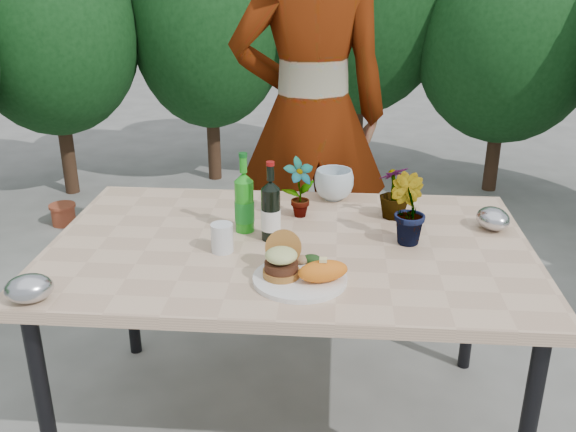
# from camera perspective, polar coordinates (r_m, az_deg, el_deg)

# --- Properties ---
(ground) EXTENTS (80.00, 80.00, 0.00)m
(ground) POSITION_cam_1_polar(r_m,az_deg,el_deg) (2.55, 0.15, -17.88)
(ground) COLOR slate
(ground) RESTS_ON ground
(patio_table) EXTENTS (1.60, 1.00, 0.75)m
(patio_table) POSITION_cam_1_polar(r_m,az_deg,el_deg) (2.17, 0.16, -3.78)
(patio_table) COLOR #D2AE8C
(patio_table) RESTS_ON ground
(shrub_hedge) EXTENTS (6.87, 5.08, 2.27)m
(shrub_hedge) POSITION_cam_1_polar(r_m,az_deg,el_deg) (3.62, 0.12, 14.09)
(shrub_hedge) COLOR #382316
(shrub_hedge) RESTS_ON ground
(dinner_plate) EXTENTS (0.28, 0.28, 0.01)m
(dinner_plate) POSITION_cam_1_polar(r_m,az_deg,el_deg) (1.90, 1.06, -5.60)
(dinner_plate) COLOR white
(dinner_plate) RESTS_ON patio_table
(burger_stack) EXTENTS (0.11, 0.16, 0.11)m
(burger_stack) POSITION_cam_1_polar(r_m,az_deg,el_deg) (1.90, -0.55, -3.86)
(burger_stack) COLOR #B7722D
(burger_stack) RESTS_ON dinner_plate
(sweet_potato) EXTENTS (0.17, 0.12, 0.06)m
(sweet_potato) POSITION_cam_1_polar(r_m,az_deg,el_deg) (1.86, 3.13, -4.91)
(sweet_potato) COLOR orange
(sweet_potato) RESTS_ON dinner_plate
(grilled_veg) EXTENTS (0.08, 0.05, 0.03)m
(grilled_veg) POSITION_cam_1_polar(r_m,az_deg,el_deg) (1.97, 1.73, -3.84)
(grilled_veg) COLOR olive
(grilled_veg) RESTS_ON dinner_plate
(wine_bottle) EXTENTS (0.07, 0.07, 0.27)m
(wine_bottle) POSITION_cam_1_polar(r_m,az_deg,el_deg) (2.14, -1.54, 0.41)
(wine_bottle) COLOR black
(wine_bottle) RESTS_ON patio_table
(sparkling_water) EXTENTS (0.07, 0.07, 0.28)m
(sparkling_water) POSITION_cam_1_polar(r_m,az_deg,el_deg) (2.21, -3.91, 1.16)
(sparkling_water) COLOR #209B1C
(sparkling_water) RESTS_ON patio_table
(plastic_cup) EXTENTS (0.07, 0.07, 0.09)m
(plastic_cup) POSITION_cam_1_polar(r_m,az_deg,el_deg) (2.08, -5.88, -1.94)
(plastic_cup) COLOR silver
(plastic_cup) RESTS_ON patio_table
(seedling_left) EXTENTS (0.14, 0.13, 0.22)m
(seedling_left) POSITION_cam_1_polar(r_m,az_deg,el_deg) (2.32, 1.02, 2.51)
(seedling_left) COLOR #1F581E
(seedling_left) RESTS_ON patio_table
(seedling_mid) EXTENTS (0.16, 0.16, 0.23)m
(seedling_mid) POSITION_cam_1_polar(r_m,az_deg,el_deg) (2.14, 10.55, 0.57)
(seedling_mid) COLOR #215A1E
(seedling_mid) RESTS_ON patio_table
(seedling_right) EXTENTS (0.15, 0.15, 0.20)m
(seedling_right) POSITION_cam_1_polar(r_m,az_deg,el_deg) (2.35, 9.42, 2.12)
(seedling_right) COLOR #2C5F20
(seedling_right) RESTS_ON patio_table
(blue_bowl) EXTENTS (0.17, 0.17, 0.12)m
(blue_bowl) POSITION_cam_1_polar(r_m,az_deg,el_deg) (2.51, 4.11, 2.82)
(blue_bowl) COLOR silver
(blue_bowl) RESTS_ON patio_table
(foil_packet_left) EXTENTS (0.16, 0.14, 0.08)m
(foil_packet_left) POSITION_cam_1_polar(r_m,az_deg,el_deg) (1.92, -22.03, -5.98)
(foil_packet_left) COLOR #ADAEB4
(foil_packet_left) RESTS_ON patio_table
(foil_packet_right) EXTENTS (0.15, 0.16, 0.08)m
(foil_packet_right) POSITION_cam_1_polar(r_m,az_deg,el_deg) (2.35, 17.75, -0.22)
(foil_packet_right) COLOR #B6B7BD
(foil_packet_right) RESTS_ON patio_table
(person) EXTENTS (0.78, 0.59, 1.95)m
(person) POSITION_cam_1_polar(r_m,az_deg,el_deg) (2.88, 2.05, 8.78)
(person) COLOR #965C4B
(person) RESTS_ON ground
(terracotta_pot) EXTENTS (0.17, 0.17, 0.14)m
(terracotta_pot) POSITION_cam_1_polar(r_m,az_deg,el_deg) (4.43, -19.35, 0.16)
(terracotta_pot) COLOR #AB472C
(terracotta_pot) RESTS_ON ground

